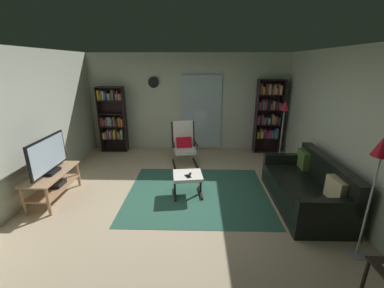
{
  "coord_description": "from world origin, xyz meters",
  "views": [
    {
      "loc": [
        0.29,
        -3.87,
        2.34
      ],
      "look_at": [
        0.17,
        0.67,
        0.84
      ],
      "focal_mm": 23.13,
      "sensor_mm": 36.0,
      "label": 1
    }
  ],
  "objects": [
    {
      "name": "ground_plane",
      "position": [
        0.0,
        0.0,
        0.0
      ],
      "size": [
        7.02,
        7.02,
        0.0
      ],
      "primitive_type": "plane",
      "color": "#C1AB8B"
    },
    {
      "name": "wall_back",
      "position": [
        0.0,
        2.9,
        1.3
      ],
      "size": [
        5.6,
        0.06,
        2.6
      ],
      "primitive_type": "cube",
      "color": "beige",
      "rests_on": "ground"
    },
    {
      "name": "wall_left",
      "position": [
        -2.7,
        0.0,
        1.3
      ],
      "size": [
        0.06,
        6.0,
        2.6
      ],
      "primitive_type": "cube",
      "color": "beige",
      "rests_on": "ground"
    },
    {
      "name": "wall_right",
      "position": [
        2.7,
        0.0,
        1.3
      ],
      "size": [
        0.06,
        6.0,
        2.6
      ],
      "primitive_type": "cube",
      "color": "beige",
      "rests_on": "ground"
    },
    {
      "name": "glass_door_panel",
      "position": [
        0.36,
        2.83,
        1.05
      ],
      "size": [
        1.1,
        0.01,
        2.0
      ],
      "primitive_type": "cube",
      "color": "silver"
    },
    {
      "name": "area_rug",
      "position": [
        0.28,
        0.26,
        0.0
      ],
      "size": [
        2.6,
        2.19,
        0.01
      ],
      "primitive_type": "cube",
      "color": "#2F5F4E",
      "rests_on": "ground"
    },
    {
      "name": "tv_stand",
      "position": [
        -2.28,
        0.02,
        0.34
      ],
      "size": [
        0.5,
        1.13,
        0.51
      ],
      "color": "tan",
      "rests_on": "ground"
    },
    {
      "name": "television",
      "position": [
        -2.28,
        0.01,
        0.82
      ],
      "size": [
        0.2,
        1.03,
        0.64
      ],
      "color": "black",
      "rests_on": "tv_stand"
    },
    {
      "name": "bookshelf_near_tv",
      "position": [
        -2.04,
        2.63,
        0.92
      ],
      "size": [
        0.69,
        0.3,
        1.75
      ],
      "color": "black",
      "rests_on": "ground"
    },
    {
      "name": "bookshelf_near_sofa",
      "position": [
        2.14,
        2.67,
        1.05
      ],
      "size": [
        0.68,
        0.3,
        1.95
      ],
      "color": "black",
      "rests_on": "ground"
    },
    {
      "name": "leather_sofa",
      "position": [
        2.16,
        -0.06,
        0.3
      ],
      "size": [
        0.92,
        1.89,
        0.83
      ],
      "color": "black",
      "rests_on": "ground"
    },
    {
      "name": "lounge_armchair",
      "position": [
        -0.06,
        1.77,
        0.53
      ],
      "size": [
        0.67,
        0.74,
        1.02
      ],
      "color": "black",
      "rests_on": "ground"
    },
    {
      "name": "ottoman",
      "position": [
        0.1,
        0.23,
        0.34
      ],
      "size": [
        0.58,
        0.54,
        0.41
      ],
      "color": "white",
      "rests_on": "ground"
    },
    {
      "name": "tv_remote",
      "position": [
        0.14,
        0.19,
        0.42
      ],
      "size": [
        0.06,
        0.15,
        0.02
      ],
      "primitive_type": "cube",
      "rotation": [
        0.0,
        0.0,
        -0.15
      ],
      "color": "black",
      "rests_on": "ottoman"
    },
    {
      "name": "cell_phone",
      "position": [
        0.11,
        0.13,
        0.42
      ],
      "size": [
        0.13,
        0.15,
        0.01
      ],
      "primitive_type": "cube",
      "rotation": [
        0.0,
        0.0,
        0.58
      ],
      "color": "black",
      "rests_on": "ottoman"
    },
    {
      "name": "floor_lamp_by_sofa",
      "position": [
        2.33,
        -1.24,
        1.33
      ],
      "size": [
        0.22,
        0.22,
        1.61
      ],
      "color": "#A5A5AD",
      "rests_on": "ground"
    },
    {
      "name": "floor_lamp_by_shelf",
      "position": [
        2.27,
        1.85,
        1.23
      ],
      "size": [
        0.22,
        0.22,
        1.52
      ],
      "color": "#A5A5AD",
      "rests_on": "ground"
    },
    {
      "name": "wall_clock",
      "position": [
        -0.91,
        2.82,
        1.85
      ],
      "size": [
        0.29,
        0.03,
        0.29
      ],
      "color": "silver"
    }
  ]
}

